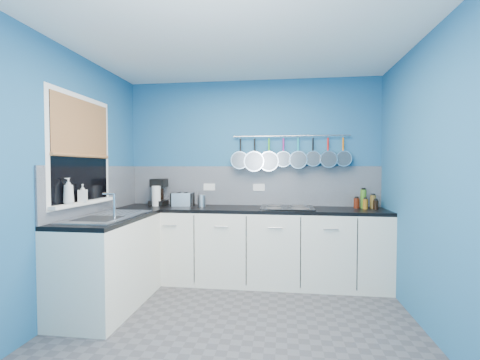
% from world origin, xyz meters
% --- Properties ---
extents(floor, '(3.20, 3.00, 0.02)m').
position_xyz_m(floor, '(0.00, 0.00, -0.01)').
color(floor, '#47474C').
rests_on(floor, ground).
extents(ceiling, '(3.20, 3.00, 0.02)m').
position_xyz_m(ceiling, '(0.00, 0.00, 2.51)').
color(ceiling, white).
rests_on(ceiling, ground).
extents(wall_back, '(3.20, 0.02, 2.50)m').
position_xyz_m(wall_back, '(0.00, 1.51, 1.25)').
color(wall_back, '#225C8A').
rests_on(wall_back, ground).
extents(wall_front, '(3.20, 0.02, 2.50)m').
position_xyz_m(wall_front, '(0.00, -1.51, 1.25)').
color(wall_front, '#225C8A').
rests_on(wall_front, ground).
extents(wall_left, '(0.02, 3.00, 2.50)m').
position_xyz_m(wall_left, '(-1.61, 0.00, 1.25)').
color(wall_left, '#225C8A').
rests_on(wall_left, ground).
extents(wall_right, '(0.02, 3.00, 2.50)m').
position_xyz_m(wall_right, '(1.61, 0.00, 1.25)').
color(wall_right, '#225C8A').
rests_on(wall_right, ground).
extents(backsplash_back, '(3.20, 0.02, 0.50)m').
position_xyz_m(backsplash_back, '(0.00, 1.49, 1.15)').
color(backsplash_back, '#8F93A0').
rests_on(backsplash_back, wall_back).
extents(backsplash_left, '(0.02, 1.80, 0.50)m').
position_xyz_m(backsplash_left, '(-1.59, 0.60, 1.15)').
color(backsplash_left, '#8F93A0').
rests_on(backsplash_left, wall_left).
extents(cabinet_run_back, '(3.20, 0.60, 0.86)m').
position_xyz_m(cabinet_run_back, '(0.00, 1.20, 0.43)').
color(cabinet_run_back, silver).
rests_on(cabinet_run_back, ground).
extents(worktop_back, '(3.20, 0.60, 0.04)m').
position_xyz_m(worktop_back, '(0.00, 1.20, 0.88)').
color(worktop_back, black).
rests_on(worktop_back, cabinet_run_back).
extents(cabinet_run_left, '(0.60, 1.20, 0.86)m').
position_xyz_m(cabinet_run_left, '(-1.30, 0.30, 0.43)').
color(cabinet_run_left, silver).
rests_on(cabinet_run_left, ground).
extents(worktop_left, '(0.60, 1.20, 0.04)m').
position_xyz_m(worktop_left, '(-1.30, 0.30, 0.88)').
color(worktop_left, black).
rests_on(worktop_left, cabinet_run_left).
extents(window_frame, '(0.01, 1.00, 1.10)m').
position_xyz_m(window_frame, '(-1.58, 0.30, 1.55)').
color(window_frame, white).
rests_on(window_frame, wall_left).
extents(window_glass, '(0.01, 0.90, 1.00)m').
position_xyz_m(window_glass, '(-1.57, 0.30, 1.55)').
color(window_glass, black).
rests_on(window_glass, wall_left).
extents(bamboo_blind, '(0.01, 0.90, 0.55)m').
position_xyz_m(bamboo_blind, '(-1.56, 0.30, 1.77)').
color(bamboo_blind, '#91623A').
rests_on(bamboo_blind, wall_left).
extents(window_sill, '(0.10, 0.98, 0.03)m').
position_xyz_m(window_sill, '(-1.55, 0.30, 1.04)').
color(window_sill, white).
rests_on(window_sill, wall_left).
extents(sink_unit, '(0.50, 0.95, 0.01)m').
position_xyz_m(sink_unit, '(-1.30, 0.30, 0.90)').
color(sink_unit, silver).
rests_on(sink_unit, worktop_left).
extents(mixer_tap, '(0.12, 0.08, 0.26)m').
position_xyz_m(mixer_tap, '(-1.14, 0.12, 1.03)').
color(mixer_tap, silver).
rests_on(mixer_tap, worktop_left).
extents(socket_left, '(0.15, 0.01, 0.09)m').
position_xyz_m(socket_left, '(-0.55, 1.48, 1.13)').
color(socket_left, white).
rests_on(socket_left, backsplash_back).
extents(socket_right, '(0.15, 0.01, 0.09)m').
position_xyz_m(socket_right, '(0.10, 1.48, 1.13)').
color(socket_right, white).
rests_on(socket_right, backsplash_back).
extents(pot_rail, '(1.45, 0.02, 0.02)m').
position_xyz_m(pot_rail, '(0.50, 1.45, 1.78)').
color(pot_rail, silver).
rests_on(pot_rail, wall_back).
extents(soap_bottle_a, '(0.09, 0.09, 0.24)m').
position_xyz_m(soap_bottle_a, '(-1.53, 0.03, 1.17)').
color(soap_bottle_a, white).
rests_on(soap_bottle_a, window_sill).
extents(soap_bottle_b, '(0.10, 0.10, 0.17)m').
position_xyz_m(soap_bottle_b, '(-1.53, 0.24, 1.14)').
color(soap_bottle_b, white).
rests_on(soap_bottle_b, window_sill).
extents(paper_towel, '(0.12, 0.12, 0.25)m').
position_xyz_m(paper_towel, '(-1.18, 1.23, 1.03)').
color(paper_towel, white).
rests_on(paper_towel, worktop_back).
extents(coffee_maker, '(0.20, 0.22, 0.34)m').
position_xyz_m(coffee_maker, '(-1.17, 1.30, 1.07)').
color(coffee_maker, black).
rests_on(coffee_maker, worktop_back).
extents(toaster, '(0.28, 0.19, 0.16)m').
position_xyz_m(toaster, '(-0.85, 1.28, 0.98)').
color(toaster, silver).
rests_on(toaster, worktop_back).
extents(canister, '(0.13, 0.13, 0.15)m').
position_xyz_m(canister, '(-0.60, 1.26, 0.97)').
color(canister, silver).
rests_on(canister, worktop_back).
extents(hob, '(0.62, 0.55, 0.01)m').
position_xyz_m(hob, '(0.46, 1.22, 0.91)').
color(hob, black).
rests_on(hob, worktop_back).
extents(pan_0, '(0.23, 0.11, 0.42)m').
position_xyz_m(pan_0, '(-0.13, 1.44, 1.57)').
color(pan_0, silver).
rests_on(pan_0, pot_rail).
extents(pan_1, '(0.26, 0.11, 0.45)m').
position_xyz_m(pan_1, '(0.05, 1.44, 1.56)').
color(pan_1, silver).
rests_on(pan_1, pot_rail).
extents(pan_2, '(0.26, 0.09, 0.45)m').
position_xyz_m(pan_2, '(0.23, 1.44, 1.56)').
color(pan_2, silver).
rests_on(pan_2, pot_rail).
extents(pan_3, '(0.20, 0.07, 0.39)m').
position_xyz_m(pan_3, '(0.41, 1.44, 1.58)').
color(pan_3, silver).
rests_on(pan_3, pot_rail).
extents(pan_4, '(0.22, 0.11, 0.41)m').
position_xyz_m(pan_4, '(0.59, 1.44, 1.57)').
color(pan_4, silver).
rests_on(pan_4, pot_rail).
extents(pan_5, '(0.20, 0.08, 0.39)m').
position_xyz_m(pan_5, '(0.77, 1.44, 1.59)').
color(pan_5, silver).
rests_on(pan_5, pot_rail).
extents(pan_6, '(0.21, 0.11, 0.40)m').
position_xyz_m(pan_6, '(0.95, 1.44, 1.58)').
color(pan_6, silver).
rests_on(pan_6, pot_rail).
extents(pan_7, '(0.20, 0.08, 0.39)m').
position_xyz_m(pan_7, '(1.14, 1.44, 1.59)').
color(pan_7, silver).
rests_on(pan_7, pot_rail).
extents(condiment_0, '(0.07, 0.07, 0.16)m').
position_xyz_m(condiment_0, '(1.46, 1.31, 0.98)').
color(condiment_0, brown).
rests_on(condiment_0, worktop_back).
extents(condiment_1, '(0.07, 0.07, 0.22)m').
position_xyz_m(condiment_1, '(1.36, 1.34, 1.01)').
color(condiment_1, '#3F721E').
rests_on(condiment_1, worktop_back).
extents(condiment_2, '(0.07, 0.07, 0.12)m').
position_xyz_m(condiment_2, '(1.28, 1.32, 0.96)').
color(condiment_2, '#4C190C').
rests_on(condiment_2, worktop_back).
extents(condiment_3, '(0.06, 0.06, 0.10)m').
position_xyz_m(condiment_3, '(1.47, 1.22, 0.95)').
color(condiment_3, black).
rests_on(condiment_3, worktop_back).
extents(condiment_4, '(0.06, 0.06, 0.12)m').
position_xyz_m(condiment_4, '(1.36, 1.24, 0.96)').
color(condiment_4, '#8C5914').
rests_on(condiment_4, worktop_back).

